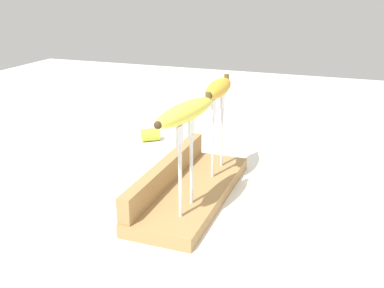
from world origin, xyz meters
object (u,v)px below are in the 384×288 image
object	(u,v)px
banana_raised_left	(186,112)
banana_chunk_near	(151,135)
fork_stand_left	(186,158)
fork_fallen_near	(265,149)
banana_raised_right	(219,88)
fork_stand_right	(218,127)

from	to	relation	value
banana_raised_left	banana_chunk_near	world-z (taller)	banana_raised_left
fork_stand_left	banana_chunk_near	xyz separation A→B (m)	(0.42, 0.27, -0.12)
banana_raised_left	banana_chunk_near	bearing A→B (deg)	33.22
fork_stand_left	fork_fallen_near	distance (m)	0.48
banana_raised_right	fork_fallen_near	size ratio (longest dim) A/B	0.95
banana_raised_right	banana_chunk_near	xyz separation A→B (m)	(0.21, 0.27, -0.21)
fork_stand_right	banana_chunk_near	bearing A→B (deg)	52.12
fork_stand_left	banana_chunk_near	bearing A→B (deg)	33.23
fork_stand_right	banana_raised_right	distance (m)	0.09
banana_chunk_near	banana_raised_left	bearing A→B (deg)	-146.78
banana_raised_right	banana_chunk_near	world-z (taller)	banana_raised_right
fork_stand_left	banana_raised_right	size ratio (longest dim) A/B	1.13
banana_raised_left	fork_fallen_near	distance (m)	0.51
fork_fallen_near	banana_chunk_near	size ratio (longest dim) A/B	2.61
fork_stand_left	banana_chunk_near	distance (m)	0.51
banana_raised_left	banana_raised_right	size ratio (longest dim) A/B	1.22
fork_stand_left	fork_stand_right	world-z (taller)	same
banana_raised_right	banana_chunk_near	distance (m)	0.41
fork_stand_left	banana_chunk_near	world-z (taller)	fork_stand_left
fork_stand_right	fork_fallen_near	bearing A→B (deg)	-14.77
fork_stand_right	banana_chunk_near	world-z (taller)	fork_stand_right
fork_stand_right	banana_raised_left	size ratio (longest dim) A/B	0.92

